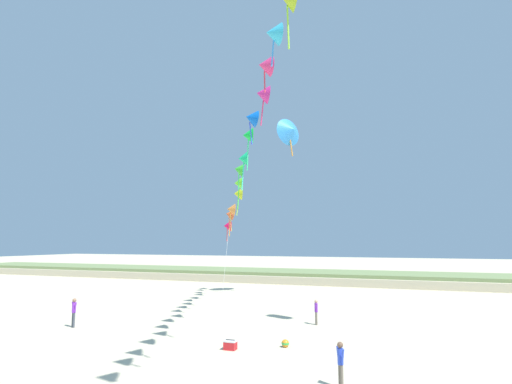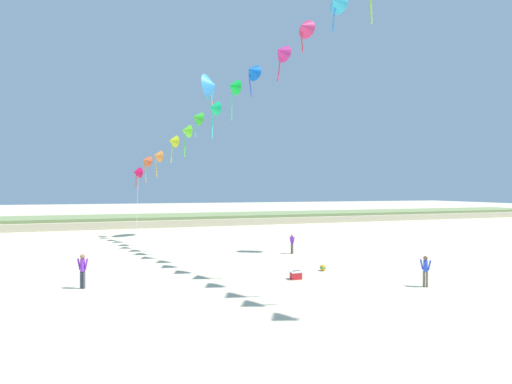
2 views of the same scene
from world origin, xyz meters
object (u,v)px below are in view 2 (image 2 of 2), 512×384
at_px(beach_cooler, 296,275).
at_px(beach_ball, 323,268).
at_px(person_near_left, 425,269).
at_px(large_kite_mid_trail, 211,86).
at_px(person_near_right, 292,242).
at_px(person_mid_center, 83,269).

bearing_deg(beach_cooler, beach_ball, 29.35).
bearing_deg(beach_ball, person_near_left, -54.41).
distance_m(person_near_left, beach_cooler, 6.46).
bearing_deg(large_kite_mid_trail, person_near_left, -71.40).
height_order(person_near_left, person_near_right, person_near_left).
bearing_deg(large_kite_mid_trail, beach_cooler, -84.96).
bearing_deg(person_near_left, person_near_right, 105.59).
height_order(person_near_left, beach_cooler, person_near_left).
bearing_deg(person_near_right, person_mid_center, -157.40).
height_order(person_near_right, beach_ball, person_near_right).
height_order(large_kite_mid_trail, beach_cooler, large_kite_mid_trail).
relative_size(person_near_right, beach_cooler, 2.58).
relative_size(person_near_left, large_kite_mid_trail, 0.40).
distance_m(person_near_right, beach_cooler, 7.49).
relative_size(person_near_right, person_mid_center, 0.89).
relative_size(large_kite_mid_trail, beach_cooler, 6.73).
xyz_separation_m(person_mid_center, large_kite_mid_trail, (9.08, 16.60, 14.52)).
relative_size(large_kite_mid_trail, beach_ball, 10.73).
height_order(person_near_right, person_mid_center, person_mid_center).
bearing_deg(beach_ball, large_kite_mid_trail, 103.15).
distance_m(person_near_right, large_kite_mid_trail, 18.82).
bearing_deg(person_mid_center, person_near_left, -15.89).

